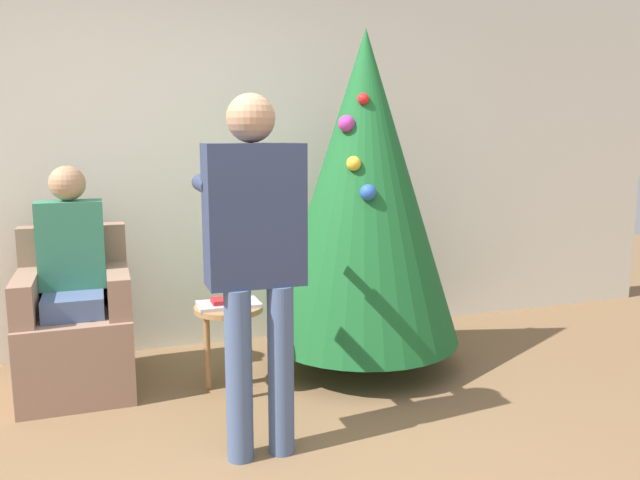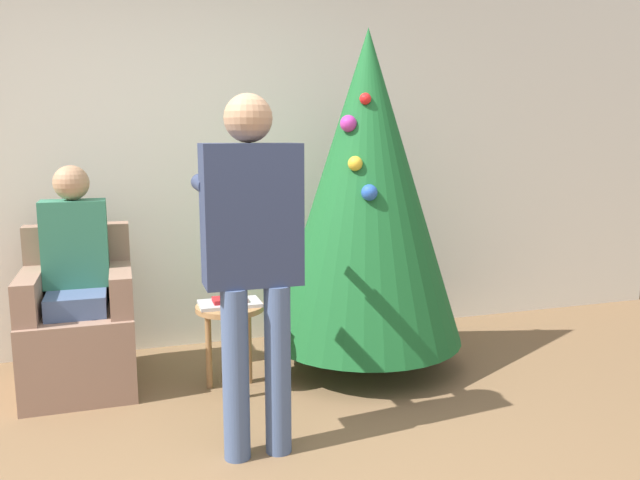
# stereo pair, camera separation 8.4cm
# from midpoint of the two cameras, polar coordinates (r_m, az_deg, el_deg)

# --- Properties ---
(wall_back) EXTENTS (8.00, 0.06, 2.70)m
(wall_back) POSITION_cam_midpoint_polar(r_m,az_deg,el_deg) (4.32, -13.80, 7.91)
(wall_back) COLOR silver
(wall_back) RESTS_ON ground_plane
(christmas_tree) EXTENTS (1.20, 1.20, 2.08)m
(christmas_tree) POSITION_cam_midpoint_polar(r_m,az_deg,el_deg) (3.84, 3.41, 4.71)
(christmas_tree) COLOR brown
(christmas_tree) RESTS_ON ground_plane
(armchair) EXTENTS (0.60, 0.70, 0.92)m
(armchair) POSITION_cam_midpoint_polar(r_m,az_deg,el_deg) (3.91, -21.96, -7.65)
(armchair) COLOR #93705B
(armchair) RESTS_ON ground_plane
(person_seated) EXTENTS (0.36, 0.46, 1.29)m
(person_seated) POSITION_cam_midpoint_polar(r_m,az_deg,el_deg) (3.80, -22.31, -2.41)
(person_seated) COLOR #475B84
(person_seated) RESTS_ON ground_plane
(person_standing) EXTENTS (0.45, 0.57, 1.64)m
(person_standing) POSITION_cam_midpoint_polar(r_m,az_deg,el_deg) (2.78, -6.83, -0.34)
(person_standing) COLOR #475B84
(person_standing) RESTS_ON ground_plane
(side_stool) EXTENTS (0.39, 0.39, 0.50)m
(side_stool) POSITION_cam_midpoint_polar(r_m,az_deg,el_deg) (3.60, -8.99, -7.32)
(side_stool) COLOR #A37547
(side_stool) RESTS_ON ground_plane
(laptop) EXTENTS (0.34, 0.21, 0.02)m
(laptop) POSITION_cam_midpoint_polar(r_m,az_deg,el_deg) (3.57, -9.03, -5.81)
(laptop) COLOR silver
(laptop) RESTS_ON side_stool
(book) EXTENTS (0.19, 0.12, 0.02)m
(book) POSITION_cam_midpoint_polar(r_m,az_deg,el_deg) (3.57, -9.04, -5.47)
(book) COLOR #B21E23
(book) RESTS_ON laptop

